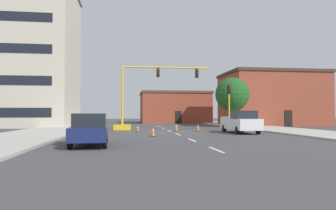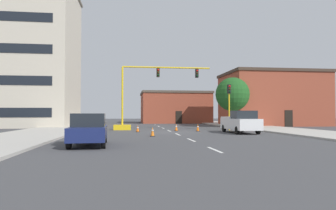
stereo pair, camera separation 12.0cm
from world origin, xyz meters
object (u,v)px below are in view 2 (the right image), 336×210
traffic_signal_gantry (136,108)px  pickup_truck_white (240,122)px  traffic_cone_roadside_b (153,132)px  tree_right_mid (233,94)px  traffic_light_pole_right (229,97)px  traffic_cone_roadside_c (176,127)px  traffic_cone_roadside_a (198,128)px  traffic_cone_roadside_d (138,129)px  sedan_navy_near_left (89,129)px

traffic_signal_gantry → pickup_truck_white: traffic_signal_gantry is taller
pickup_truck_white → traffic_cone_roadside_b: pickup_truck_white is taller
traffic_signal_gantry → tree_right_mid: (12.50, 4.99, 1.89)m
traffic_light_pole_right → tree_right_mid: 7.51m
traffic_signal_gantry → traffic_cone_roadside_c: size_ratio=14.26×
traffic_cone_roadside_a → traffic_cone_roadside_d: bearing=-176.2°
pickup_truck_white → traffic_cone_roadside_a: bearing=134.2°
sedan_navy_near_left → pickup_truck_white: bearing=37.7°
traffic_signal_gantry → traffic_cone_roadside_b: (1.06, -9.59, -1.97)m
tree_right_mid → traffic_cone_roadside_c: 12.05m
traffic_light_pole_right → traffic_cone_roadside_d: traffic_light_pole_right is taller
tree_right_mid → traffic_cone_roadside_d: 15.68m
tree_right_mid → pickup_truck_white: tree_right_mid is taller
pickup_truck_white → sedan_navy_near_left: pickup_truck_white is taller
tree_right_mid → sedan_navy_near_left: (-15.40, -20.91, -3.33)m
sedan_navy_near_left → traffic_light_pole_right: bearing=47.9°
tree_right_mid → traffic_cone_roadside_b: tree_right_mid is taller
traffic_signal_gantry → sedan_navy_near_left: 16.25m
traffic_cone_roadside_d → tree_right_mid: bearing=35.3°
traffic_signal_gantry → traffic_light_pole_right: (9.71, -1.95, 1.20)m
traffic_cone_roadside_d → sedan_navy_near_left: bearing=-103.9°
pickup_truck_white → traffic_cone_roadside_b: (-8.09, -2.99, -0.62)m
traffic_light_pole_right → traffic_cone_roadside_c: traffic_light_pole_right is taller
tree_right_mid → traffic_cone_roadside_a: tree_right_mid is taller
traffic_light_pole_right → traffic_cone_roadside_c: size_ratio=6.55×
tree_right_mid → sedan_navy_near_left: bearing=-126.4°
traffic_light_pole_right → sedan_navy_near_left: 19.00m
sedan_navy_near_left → tree_right_mid: bearing=53.6°
pickup_truck_white → tree_right_mid: bearing=73.8°
traffic_cone_roadside_a → traffic_cone_roadside_d: 5.92m
traffic_signal_gantry → tree_right_mid: 13.59m
traffic_light_pole_right → traffic_cone_roadside_b: (-8.65, -7.64, -3.17)m
traffic_cone_roadside_b → sedan_navy_near_left: bearing=-122.0°
pickup_truck_white → traffic_cone_roadside_c: size_ratio=7.39×
traffic_signal_gantry → traffic_cone_roadside_c: (3.99, -2.62, -1.97)m
traffic_light_pole_right → traffic_cone_roadside_d: bearing=-169.2°
traffic_cone_roadside_a → traffic_signal_gantry: bearing=150.6°
traffic_signal_gantry → traffic_cone_roadside_b: 9.85m
traffic_light_pole_right → traffic_cone_roadside_a: traffic_light_pole_right is taller
pickup_truck_white → traffic_cone_roadside_c: pickup_truck_white is taller
traffic_cone_roadside_c → traffic_cone_roadside_d: (-3.89, -1.16, -0.05)m
tree_right_mid → traffic_cone_roadside_c: (-8.51, -7.61, -3.86)m
traffic_cone_roadside_d → traffic_signal_gantry: bearing=91.5°
sedan_navy_near_left → traffic_cone_roadside_d: size_ratio=7.16×
traffic_cone_roadside_c → traffic_cone_roadside_b: bearing=-112.8°
traffic_cone_roadside_b → traffic_cone_roadside_c: bearing=67.2°
pickup_truck_white → sedan_navy_near_left: 15.23m
traffic_cone_roadside_c → traffic_signal_gantry: bearing=146.7°
traffic_light_pole_right → traffic_cone_roadside_a: 5.08m
traffic_signal_gantry → traffic_cone_roadside_b: traffic_signal_gantry is taller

